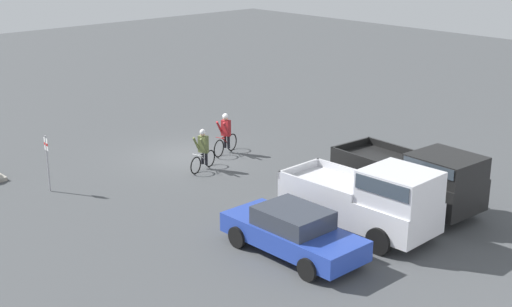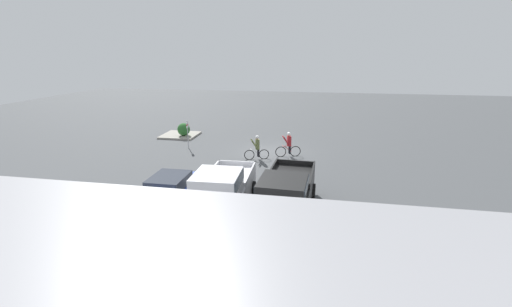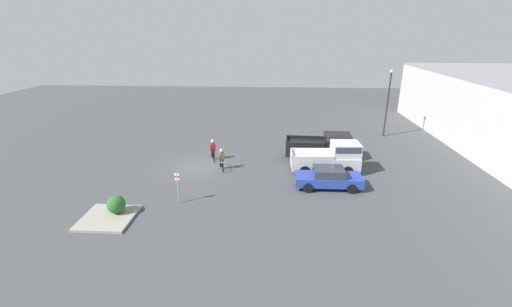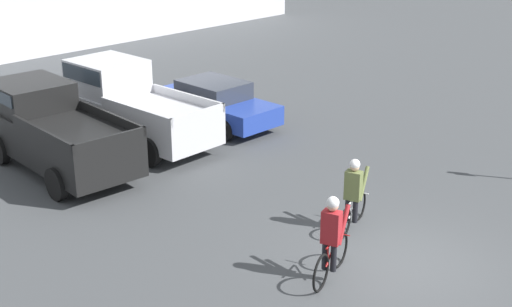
{
  "view_description": "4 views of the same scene",
  "coord_description": "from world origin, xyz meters",
  "views": [
    {
      "loc": [
        17.11,
        22.84,
        9.2
      ],
      "look_at": [
        0.19,
        4.38,
        1.2
      ],
      "focal_mm": 50.0,
      "sensor_mm": 36.0,
      "label": 1
    },
    {
      "loc": [
        -3.31,
        23.59,
        7.0
      ],
      "look_at": [
        0.19,
        4.38,
        1.2
      ],
      "focal_mm": 24.0,
      "sensor_mm": 36.0,
      "label": 2
    },
    {
      "loc": [
        25.03,
        5.75,
        10.23
      ],
      "look_at": [
        0.19,
        4.38,
        1.2
      ],
      "focal_mm": 24.0,
      "sensor_mm": 36.0,
      "label": 3
    },
    {
      "loc": [
        -11.18,
        -6.91,
        7.27
      ],
      "look_at": [
        0.19,
        4.38,
        1.2
      ],
      "focal_mm": 50.0,
      "sensor_mm": 36.0,
      "label": 4
    }
  ],
  "objects": [
    {
      "name": "sedan_0",
      "position": [
        3.42,
        9.5,
        0.72
      ],
      "size": [
        1.98,
        4.51,
        1.42
      ],
      "color": "#233D9E",
      "rests_on": "ground_plane"
    },
    {
      "name": "shrub",
      "position": [
        7.86,
        -3.34,
        0.68
      ],
      "size": [
        1.06,
        1.06,
        1.06
      ],
      "color": "#286028",
      "rests_on": "curb_island"
    },
    {
      "name": "curb_island",
      "position": [
        8.37,
        -3.68,
        0.07
      ],
      "size": [
        2.95,
        2.89,
        0.15
      ],
      "primitive_type": "cube",
      "color": "gray",
      "rests_on": "ground_plane"
    },
    {
      "name": "fire_lane_sign",
      "position": [
        6.23,
        -0.13,
        1.28
      ],
      "size": [
        0.06,
        0.3,
        2.11
      ],
      "color": "#9E9EA3",
      "rests_on": "ground_plane"
    },
    {
      "name": "cyclist_1",
      "position": [
        -1.43,
        0.71,
        0.87
      ],
      "size": [
        1.73,
        0.64,
        1.77
      ],
      "color": "black",
      "rests_on": "ground_plane"
    },
    {
      "name": "pickup_truck_0",
      "position": [
        -2.16,
        9.78,
        1.14
      ],
      "size": [
        2.45,
        5.34,
        2.18
      ],
      "color": "black",
      "rests_on": "ground_plane"
    },
    {
      "name": "ground_plane",
      "position": [
        0.0,
        0.0,
        0.0
      ],
      "size": [
        80.0,
        80.0,
        0.0
      ],
      "primitive_type": "plane",
      "color": "#424447"
    },
    {
      "name": "cyclist_0",
      "position": [
        0.6,
        1.74,
        0.83
      ],
      "size": [
        1.64,
        0.62,
        1.69
      ],
      "color": "black",
      "rests_on": "ground_plane"
    },
    {
      "name": "pickup_truck_1",
      "position": [
        0.61,
        10.11,
        1.19
      ],
      "size": [
        2.35,
        5.14,
        2.32
      ],
      "color": "silver",
      "rests_on": "ground_plane"
    }
  ]
}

